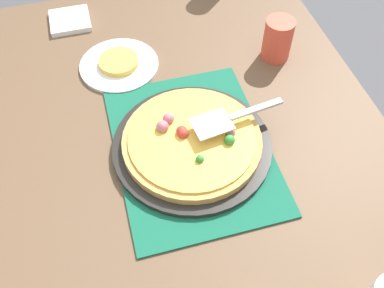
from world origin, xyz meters
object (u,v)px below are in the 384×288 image
(pizza, at_px, (192,140))
(cup_near, at_px, (278,39))
(served_slice_right, at_px, (119,62))
(pizza_pan, at_px, (192,146))
(napkin_stack, at_px, (70,21))
(plate_far_right, at_px, (119,65))
(pizza_server, at_px, (230,118))

(pizza, bearing_deg, cup_near, -50.70)
(served_slice_right, distance_m, cup_near, 0.45)
(pizza_pan, height_order, pizza, pizza)
(served_slice_right, xyz_separation_m, napkin_stack, (0.23, 0.11, -0.01))
(served_slice_right, height_order, cup_near, cup_near)
(plate_far_right, bearing_deg, pizza, -159.87)
(napkin_stack, bearing_deg, pizza_pan, -157.46)
(pizza_pan, relative_size, napkin_stack, 3.17)
(pizza_pan, xyz_separation_m, plate_far_right, (0.33, 0.12, -0.01))
(pizza_pan, bearing_deg, pizza, 3.51)
(pizza, height_order, plate_far_right, pizza)
(pizza_pan, relative_size, pizza_server, 1.63)
(pizza_pan, xyz_separation_m, napkin_stack, (0.57, 0.24, -0.01))
(cup_near, bearing_deg, plate_far_right, 80.56)
(cup_near, xyz_separation_m, pizza_server, (-0.25, 0.22, 0.01))
(pizza, xyz_separation_m, pizza_server, (0.01, -0.10, 0.04))
(pizza_pan, distance_m, plate_far_right, 0.35)
(pizza, bearing_deg, pizza_server, -82.17)
(plate_far_right, height_order, cup_near, cup_near)
(cup_near, distance_m, pizza_server, 0.33)
(pizza_pan, xyz_separation_m, pizza_server, (0.01, -0.10, 0.06))
(served_slice_right, relative_size, napkin_stack, 0.92)
(plate_far_right, xyz_separation_m, cup_near, (-0.07, -0.44, 0.06))
(plate_far_right, bearing_deg, pizza_server, -145.55)
(pizza_pan, bearing_deg, cup_near, -50.62)
(served_slice_right, xyz_separation_m, pizza_server, (-0.32, -0.22, 0.05))
(plate_far_right, relative_size, napkin_stack, 1.83)
(pizza_server, bearing_deg, pizza_pan, 98.24)
(pizza_pan, relative_size, pizza, 1.15)
(pizza_server, bearing_deg, plate_far_right, 34.45)
(pizza, distance_m, cup_near, 0.41)
(plate_far_right, height_order, pizza_server, pizza_server)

